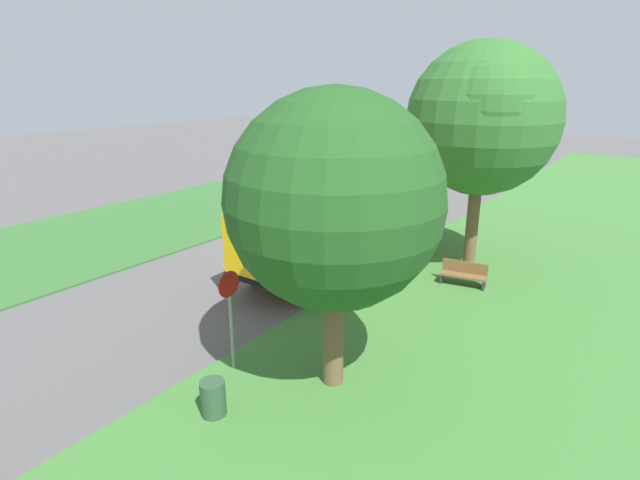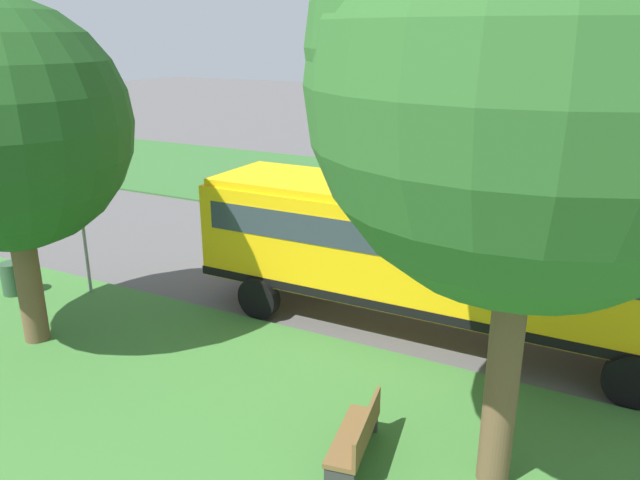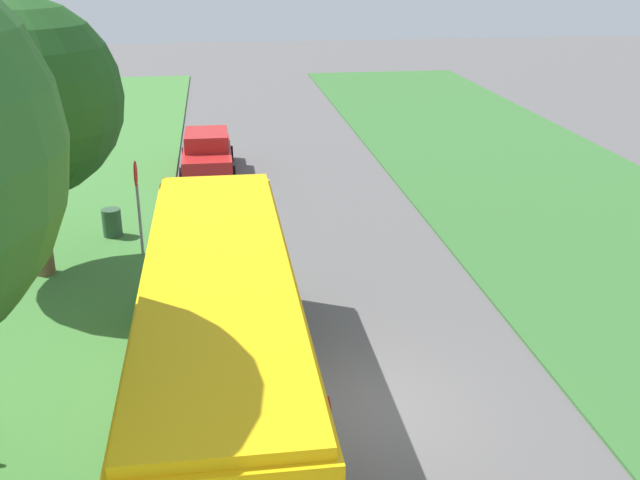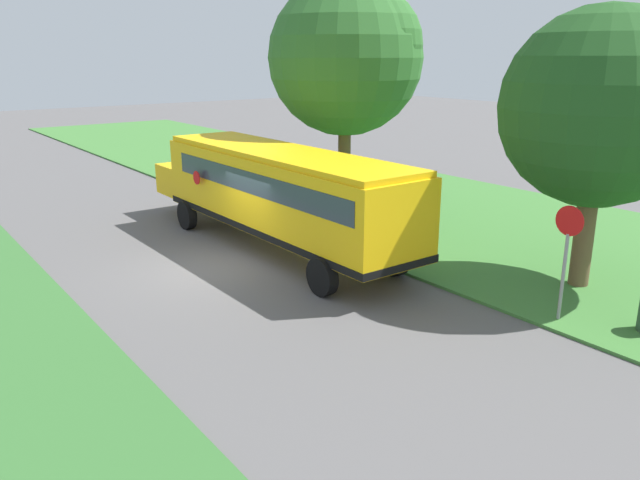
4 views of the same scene
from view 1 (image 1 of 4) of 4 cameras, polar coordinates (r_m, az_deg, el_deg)
The scene contains 9 objects.
ground_plane at distance 21.82m, azimuth -3.18°, elevation -1.34°, with size 120.00×120.00×0.00m, color #565454.
grass_verge at distance 17.77m, azimuth 23.10°, elevation -7.32°, with size 12.00×80.00×0.08m, color #3D7533.
grass_far_side at distance 28.11m, azimuth -17.66°, elevation 2.32°, with size 10.00×80.00×0.07m, color #33662D.
school_bus at distance 20.14m, azimuth 2.94°, elevation 2.76°, with size 2.85×12.42×3.16m.
oak_tree_beside_bus at distance 19.38m, azimuth 18.23°, elevation 13.22°, with size 5.54×5.54×8.57m.
oak_tree_roadside_mid at distance 11.02m, azimuth 1.90°, elevation 4.52°, with size 4.88×4.88×7.10m.
stop_sign at distance 12.70m, azimuth -10.21°, elevation -7.78°, with size 0.08×0.68×2.74m.
park_bench at distance 18.74m, azimuth 16.10°, elevation -3.80°, with size 1.66×0.77×0.92m.
trash_bin at distance 11.78m, azimuth -12.12°, elevation -17.38°, with size 0.56×0.56×0.90m, color #2D4C33.
Camera 1 is at (-12.97, 16.00, 7.18)m, focal length 28.00 mm.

